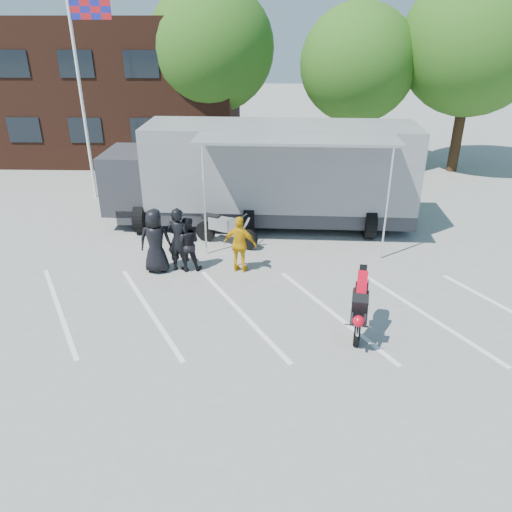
{
  "coord_description": "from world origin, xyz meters",
  "views": [
    {
      "loc": [
        0.92,
        -10.09,
        6.97
      ],
      "look_at": [
        0.58,
        1.67,
        1.3
      ],
      "focal_mm": 35.0,
      "sensor_mm": 36.0,
      "label": 1
    }
  ],
  "objects_px": {
    "spectator_leather_c": "(187,244)",
    "transporter_truck": "(266,223)",
    "flagpole": "(84,72)",
    "tree_right": "(473,43)",
    "stunt_bike_rider": "(357,329)",
    "parked_motorcycle": "(226,245)",
    "tree_left": "(211,48)",
    "tree_mid": "(358,64)",
    "spectator_leather_b": "(179,240)",
    "spectator_hivis": "(240,245)",
    "spectator_leather_a": "(155,241)"
  },
  "relations": [
    {
      "from": "spectator_leather_b",
      "to": "spectator_hivis",
      "type": "bearing_deg",
      "value": -169.2
    },
    {
      "from": "tree_right",
      "to": "parked_motorcycle",
      "type": "distance_m",
      "value": 15.21
    },
    {
      "from": "spectator_leather_a",
      "to": "spectator_leather_b",
      "type": "height_order",
      "value": "spectator_leather_b"
    },
    {
      "from": "tree_left",
      "to": "tree_mid",
      "type": "height_order",
      "value": "tree_left"
    },
    {
      "from": "spectator_leather_c",
      "to": "transporter_truck",
      "type": "bearing_deg",
      "value": -124.26
    },
    {
      "from": "flagpole",
      "to": "spectator_leather_a",
      "type": "height_order",
      "value": "flagpole"
    },
    {
      "from": "parked_motorcycle",
      "to": "flagpole",
      "type": "bearing_deg",
      "value": 74.4
    },
    {
      "from": "tree_left",
      "to": "tree_right",
      "type": "distance_m",
      "value": 12.1
    },
    {
      "from": "parked_motorcycle",
      "to": "spectator_leather_c",
      "type": "bearing_deg",
      "value": 175.28
    },
    {
      "from": "flagpole",
      "to": "tree_left",
      "type": "bearing_deg",
      "value": 54.72
    },
    {
      "from": "flagpole",
      "to": "transporter_truck",
      "type": "distance_m",
      "value": 9.1
    },
    {
      "from": "transporter_truck",
      "to": "spectator_leather_b",
      "type": "distance_m",
      "value": 4.75
    },
    {
      "from": "spectator_leather_b",
      "to": "transporter_truck",
      "type": "bearing_deg",
      "value": -112.92
    },
    {
      "from": "flagpole",
      "to": "parked_motorcycle",
      "type": "height_order",
      "value": "flagpole"
    },
    {
      "from": "parked_motorcycle",
      "to": "spectator_leather_c",
      "type": "distance_m",
      "value": 2.24
    },
    {
      "from": "stunt_bike_rider",
      "to": "spectator_leather_b",
      "type": "relative_size",
      "value": 0.95
    },
    {
      "from": "tree_left",
      "to": "spectator_leather_b",
      "type": "distance_m",
      "value": 13.49
    },
    {
      "from": "flagpole",
      "to": "tree_mid",
      "type": "height_order",
      "value": "flagpole"
    },
    {
      "from": "spectator_hivis",
      "to": "flagpole",
      "type": "bearing_deg",
      "value": -32.54
    },
    {
      "from": "tree_right",
      "to": "spectator_leather_c",
      "type": "relative_size",
      "value": 5.44
    },
    {
      "from": "spectator_leather_b",
      "to": "tree_left",
      "type": "bearing_deg",
      "value": -78.71
    },
    {
      "from": "tree_left",
      "to": "transporter_truck",
      "type": "xyz_separation_m",
      "value": [
        2.78,
        -8.8,
        -5.57
      ]
    },
    {
      "from": "spectator_leather_b",
      "to": "spectator_hivis",
      "type": "xyz_separation_m",
      "value": [
        1.82,
        0.02,
        -0.13
      ]
    },
    {
      "from": "tree_left",
      "to": "spectator_hivis",
      "type": "height_order",
      "value": "tree_left"
    },
    {
      "from": "parked_motorcycle",
      "to": "spectator_leather_b",
      "type": "relative_size",
      "value": 1.17
    },
    {
      "from": "stunt_bike_rider",
      "to": "spectator_leather_b",
      "type": "height_order",
      "value": "spectator_leather_b"
    },
    {
      "from": "parked_motorcycle",
      "to": "stunt_bike_rider",
      "type": "height_order",
      "value": "stunt_bike_rider"
    },
    {
      "from": "stunt_bike_rider",
      "to": "spectator_leather_a",
      "type": "xyz_separation_m",
      "value": [
        -5.55,
        2.99,
        0.98
      ]
    },
    {
      "from": "tree_right",
      "to": "transporter_truck",
      "type": "distance_m",
      "value": 13.15
    },
    {
      "from": "flagpole",
      "to": "stunt_bike_rider",
      "type": "bearing_deg",
      "value": -46.07
    },
    {
      "from": "transporter_truck",
      "to": "parked_motorcycle",
      "type": "relative_size",
      "value": 4.9
    },
    {
      "from": "tree_left",
      "to": "spectator_hivis",
      "type": "xyz_separation_m",
      "value": [
        2.06,
        -12.67,
        -4.69
      ]
    },
    {
      "from": "tree_left",
      "to": "flagpole",
      "type": "bearing_deg",
      "value": -125.28
    },
    {
      "from": "flagpole",
      "to": "spectator_leather_c",
      "type": "relative_size",
      "value": 4.78
    },
    {
      "from": "tree_right",
      "to": "spectator_leather_a",
      "type": "height_order",
      "value": "tree_right"
    },
    {
      "from": "parked_motorcycle",
      "to": "stunt_bike_rider",
      "type": "relative_size",
      "value": 1.23
    },
    {
      "from": "spectator_hivis",
      "to": "parked_motorcycle",
      "type": "bearing_deg",
      "value": -58.85
    },
    {
      "from": "tree_left",
      "to": "tree_mid",
      "type": "bearing_deg",
      "value": -8.13
    },
    {
      "from": "tree_left",
      "to": "spectator_hivis",
      "type": "relative_size",
      "value": 4.95
    },
    {
      "from": "tree_right",
      "to": "flagpole",
      "type": "bearing_deg",
      "value": -164.52
    },
    {
      "from": "flagpole",
      "to": "spectator_leather_c",
      "type": "xyz_separation_m",
      "value": [
        4.72,
        -6.59,
        -4.22
      ]
    },
    {
      "from": "tree_right",
      "to": "spectator_hivis",
      "type": "xyz_separation_m",
      "value": [
        -9.94,
        -11.17,
        -5.0
      ]
    },
    {
      "from": "transporter_truck",
      "to": "stunt_bike_rider",
      "type": "bearing_deg",
      "value": -69.54
    },
    {
      "from": "tree_right",
      "to": "tree_mid",
      "type": "bearing_deg",
      "value": 174.29
    },
    {
      "from": "transporter_truck",
      "to": "spectator_hivis",
      "type": "height_order",
      "value": "transporter_truck"
    },
    {
      "from": "flagpole",
      "to": "spectator_leather_c",
      "type": "distance_m",
      "value": 9.14
    },
    {
      "from": "flagpole",
      "to": "spectator_leather_c",
      "type": "bearing_deg",
      "value": -54.39
    },
    {
      "from": "tree_mid",
      "to": "tree_right",
      "type": "distance_m",
      "value": 5.11
    },
    {
      "from": "tree_right",
      "to": "stunt_bike_rider",
      "type": "bearing_deg",
      "value": -115.81
    },
    {
      "from": "tree_right",
      "to": "stunt_bike_rider",
      "type": "height_order",
      "value": "tree_right"
    }
  ]
}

